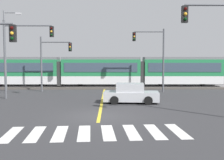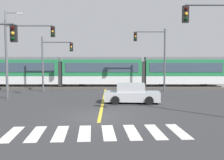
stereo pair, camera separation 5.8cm
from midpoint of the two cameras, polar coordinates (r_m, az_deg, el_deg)
name	(u,v)px [view 2 (the right image)]	position (r m, az deg, el deg)	size (l,w,h in m)	color
ground_plane	(99,116)	(16.74, -2.57, -7.41)	(200.00, 200.00, 0.00)	#333335
track_bed	(105,87)	(33.11, -1.40, -1.41)	(120.00, 4.00, 0.18)	#4C4742
rail_near	(105,86)	(32.38, -1.43, -1.29)	(120.00, 0.08, 0.10)	#939399
rail_far	(105,85)	(33.81, -1.38, -1.06)	(120.00, 0.08, 0.10)	#939399
light_rail_tram	(101,70)	(32.97, -2.14, 1.97)	(28.00, 2.64, 3.43)	silver
crosswalk_stripe_0	(10,134)	(13.68, -19.85, -10.33)	(0.56, 2.80, 0.01)	silver
crosswalk_stripe_1	(35,134)	(13.43, -15.25, -10.49)	(0.56, 2.80, 0.01)	silver
crosswalk_stripe_2	(59,133)	(13.27, -10.50, -10.60)	(0.56, 2.80, 0.01)	silver
crosswalk_stripe_3	(84,133)	(13.20, -5.66, -10.63)	(0.56, 2.80, 0.01)	silver
crosswalk_stripe_4	(107,132)	(13.22, -0.81, -10.59)	(0.56, 2.80, 0.01)	silver
crosswalk_stripe_5	(131,132)	(13.32, 4.00, -10.47)	(0.56, 2.80, 0.01)	silver
crosswalk_stripe_6	(154,131)	(13.52, 8.69, -10.29)	(0.56, 2.80, 0.01)	silver
crosswalk_stripe_7	(177,131)	(13.80, 13.22, -10.05)	(0.56, 2.80, 0.01)	silver
lane_centre_line	(102,100)	(23.09, -1.92, -4.14)	(0.20, 16.20, 0.01)	gold
sedan_crossing	(131,94)	(21.73, 3.94, -2.83)	(4.31, 2.14, 1.52)	#B7BABF
traffic_light_far_left	(52,56)	(29.70, -12.03, 4.77)	(3.25, 0.38, 5.68)	#515459
traffic_light_far_right	(154,50)	(28.90, 8.50, 5.97)	(3.25, 0.38, 6.43)	#515459
traffic_light_mid_left	(21,47)	(25.04, -17.98, 6.38)	(4.25, 0.38, 6.65)	#515459
street_lamp_west	(7,46)	(31.61, -20.55, 6.47)	(1.87, 0.28, 8.39)	slate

